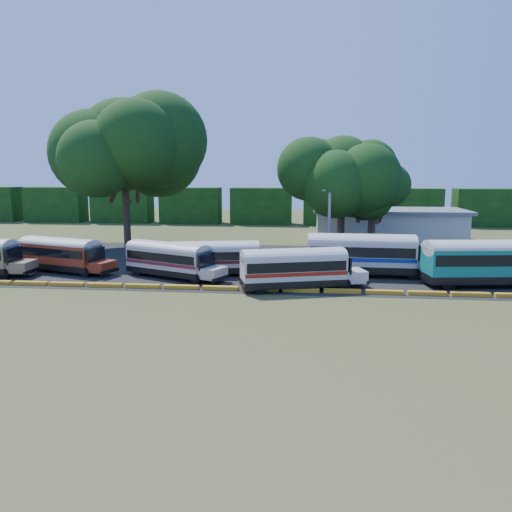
# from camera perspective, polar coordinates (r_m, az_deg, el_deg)

# --- Properties ---
(ground) EXTENTS (160.00, 160.00, 0.00)m
(ground) POSITION_cam_1_polar(r_m,az_deg,el_deg) (36.80, -6.67, -4.20)
(ground) COLOR #324E1A
(ground) RESTS_ON ground
(asphalt_strip) EXTENTS (64.00, 24.00, 0.02)m
(asphalt_strip) POSITION_cam_1_polar(r_m,az_deg,el_deg) (48.15, -2.36, -0.81)
(asphalt_strip) COLOR black
(asphalt_strip) RESTS_ON ground
(curb) EXTENTS (53.70, 0.45, 0.30)m
(curb) POSITION_cam_1_polar(r_m,az_deg,el_deg) (37.71, -6.34, -3.61)
(curb) COLOR gold
(curb) RESTS_ON ground
(terminal_building) EXTENTS (19.00, 9.00, 4.00)m
(terminal_building) POSITION_cam_1_polar(r_m,az_deg,el_deg) (65.92, 14.84, 3.50)
(terminal_building) COLOR beige
(terminal_building) RESTS_ON ground
(treeline_backdrop) EXTENTS (130.00, 4.00, 6.00)m
(treeline_backdrop) POSITION_cam_1_polar(r_m,az_deg,el_deg) (83.40, 0.62, 5.74)
(treeline_backdrop) COLOR black
(treeline_backdrop) RESTS_ON ground
(bus_red) EXTENTS (9.47, 4.95, 3.03)m
(bus_red) POSITION_cam_1_polar(r_m,az_deg,el_deg) (46.79, -21.30, 0.36)
(bus_red) COLOR black
(bus_red) RESTS_ON ground
(bus_cream_west) EXTENTS (9.18, 5.72, 2.98)m
(bus_cream_west) POSITION_cam_1_polar(r_m,az_deg,el_deg) (41.98, -9.79, -0.19)
(bus_cream_west) COLOR black
(bus_cream_west) RESTS_ON ground
(bus_cream_east) EXTENTS (9.19, 3.86, 2.94)m
(bus_cream_east) POSITION_cam_1_polar(r_m,az_deg,el_deg) (42.43, -4.35, -0.00)
(bus_cream_east) COLOR black
(bus_cream_east) RESTS_ON ground
(bus_white_red) EXTENTS (9.76, 4.96, 3.12)m
(bus_white_red) POSITION_cam_1_polar(r_m,az_deg,el_deg) (37.32, 4.59, -1.19)
(bus_white_red) COLOR black
(bus_white_red) RESTS_ON ground
(bus_white_blue) EXTENTS (10.99, 3.06, 3.58)m
(bus_white_blue) POSITION_cam_1_polar(r_m,az_deg,el_deg) (42.95, 12.20, 0.42)
(bus_white_blue) COLOR black
(bus_white_blue) RESTS_ON ground
(bus_teal) EXTENTS (11.24, 4.15, 3.61)m
(bus_teal) POSITION_cam_1_polar(r_m,az_deg,el_deg) (42.09, 24.94, -0.41)
(bus_teal) COLOR black
(bus_teal) RESTS_ON ground
(tree_west) EXTENTS (13.75, 13.75, 16.65)m
(tree_west) POSITION_cam_1_polar(r_m,az_deg,el_deg) (58.17, -14.91, 12.14)
(tree_west) COLOR #37241B
(tree_west) RESTS_ON ground
(tree_center) EXTENTS (10.03, 10.03, 12.54)m
(tree_center) POSITION_cam_1_polar(r_m,az_deg,el_deg) (55.46, 9.85, 9.60)
(tree_center) COLOR #37241B
(tree_center) RESTS_ON ground
(tree_east) EXTENTS (6.67, 6.67, 9.81)m
(tree_east) POSITION_cam_1_polar(r_m,az_deg,el_deg) (55.70, 13.23, 7.90)
(tree_east) COLOR #37241B
(tree_east) RESTS_ON ground
(utility_pole) EXTENTS (1.60, 0.30, 7.30)m
(utility_pole) POSITION_cam_1_polar(r_m,az_deg,el_deg) (49.39, 8.36, 3.75)
(utility_pole) COLOR gray
(utility_pole) RESTS_ON ground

